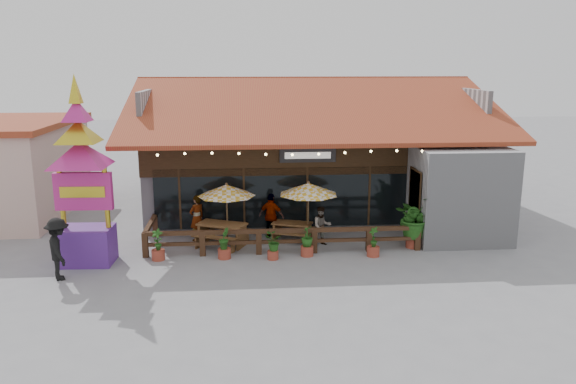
{
  "coord_description": "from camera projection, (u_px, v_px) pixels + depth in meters",
  "views": [
    {
      "loc": [
        -2.99,
        -19.66,
        6.69
      ],
      "look_at": [
        -1.29,
        1.5,
        1.81
      ],
      "focal_mm": 35.0,
      "sensor_mm": 36.0,
      "label": 1
    }
  ],
  "objects": [
    {
      "name": "picnic_table_left",
      "position": [
        222.0,
        231.0,
        20.99
      ],
      "size": [
        2.27,
        2.14,
        0.86
      ],
      "color": "brown",
      "rests_on": "ground"
    },
    {
      "name": "ground",
      "position": [
        326.0,
        248.0,
        20.83
      ],
      "size": [
        100.0,
        100.0,
        0.0
      ],
      "primitive_type": "plane",
      "color": "gray",
      "rests_on": "ground"
    },
    {
      "name": "restaurant_building",
      "position": [
        312.0,
        160.0,
        26.78
      ],
      "size": [
        15.5,
        14.73,
        6.09
      ],
      "color": "#ADAEB2",
      "rests_on": "ground"
    },
    {
      "name": "diner_b",
      "position": [
        322.0,
        226.0,
        20.97
      ],
      "size": [
        0.81,
        0.68,
        1.5
      ],
      "primitive_type": "imported",
      "rotation": [
        0.0,
        0.0,
        0.18
      ],
      "color": "#352111",
      "rests_on": "ground"
    },
    {
      "name": "tropical_plant",
      "position": [
        414.0,
        218.0,
        20.64
      ],
      "size": [
        1.9,
        1.86,
        1.99
      ],
      "color": "#933928",
      "rests_on": "ground"
    },
    {
      "name": "diner_a",
      "position": [
        197.0,
        218.0,
        21.53
      ],
      "size": [
        0.77,
        0.75,
        1.79
      ],
      "primitive_type": "imported",
      "rotation": [
        0.0,
        0.0,
        3.86
      ],
      "color": "#352111",
      "rests_on": "ground"
    },
    {
      "name": "planter_b",
      "position": [
        224.0,
        245.0,
        19.59
      ],
      "size": [
        0.45,
        0.48,
        1.1
      ],
      "color": "#933928",
      "rests_on": "ground"
    },
    {
      "name": "planter_e",
      "position": [
        373.0,
        244.0,
        19.82
      ],
      "size": [
        0.44,
        0.46,
        1.08
      ],
      "color": "#933928",
      "rests_on": "ground"
    },
    {
      "name": "diner_c",
      "position": [
        271.0,
        216.0,
        21.83
      ],
      "size": [
        1.12,
        0.87,
        1.78
      ],
      "primitive_type": "imported",
      "rotation": [
        0.0,
        0.0,
        2.65
      ],
      "color": "#352111",
      "rests_on": "ground"
    },
    {
      "name": "planter_c",
      "position": [
        273.0,
        245.0,
        19.5
      ],
      "size": [
        0.66,
        0.59,
        0.95
      ],
      "color": "#933928",
      "rests_on": "ground"
    },
    {
      "name": "planter_d",
      "position": [
        307.0,
        242.0,
        19.84
      ],
      "size": [
        0.57,
        0.57,
        1.1
      ],
      "color": "#933928",
      "rests_on": "ground"
    },
    {
      "name": "pedestrian",
      "position": [
        58.0,
        249.0,
        17.6
      ],
      "size": [
        1.21,
        1.48,
        2.0
      ],
      "primitive_type": "imported",
      "rotation": [
        0.0,
        0.0,
        2.0
      ],
      "color": "black",
      "rests_on": "ground"
    },
    {
      "name": "patio_railing",
      "position": [
        265.0,
        236.0,
        20.26
      ],
      "size": [
        10.0,
        2.6,
        0.92
      ],
      "color": "#432617",
      "rests_on": "ground"
    },
    {
      "name": "umbrella_right",
      "position": [
        308.0,
        189.0,
        21.02
      ],
      "size": [
        2.8,
        2.8,
        2.39
      ],
      "color": "brown",
      "rests_on": "ground"
    },
    {
      "name": "thai_sign_tower",
      "position": [
        81.0,
        159.0,
        18.45
      ],
      "size": [
        2.63,
        2.63,
        6.85
      ],
      "color": "#552486",
      "rests_on": "ground"
    },
    {
      "name": "umbrella_left",
      "position": [
        227.0,
        191.0,
        21.01
      ],
      "size": [
        2.23,
        2.23,
        2.34
      ],
      "color": "brown",
      "rests_on": "ground"
    },
    {
      "name": "planter_a",
      "position": [
        158.0,
        247.0,
        19.45
      ],
      "size": [
        0.45,
        0.45,
        1.11
      ],
      "color": "#933928",
      "rests_on": "ground"
    },
    {
      "name": "picnic_table_right",
      "position": [
        292.0,
        228.0,
        21.61
      ],
      "size": [
        1.84,
        1.72,
        0.72
      ],
      "color": "brown",
      "rests_on": "ground"
    }
  ]
}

